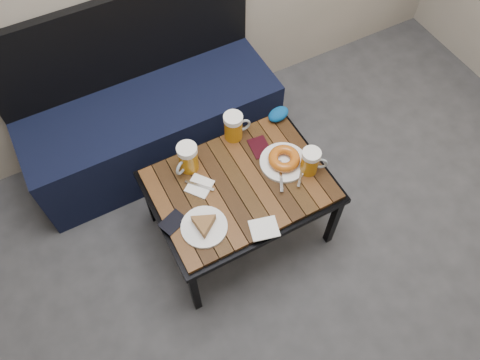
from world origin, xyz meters
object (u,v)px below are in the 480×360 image
bench (152,121)px  passport_burgundy (260,147)px  cafe_table (240,188)px  knit_pouch (278,114)px  passport_navy (173,222)px  beer_mug_right (311,161)px  beer_mug_centre (234,126)px  beer_mug_left (188,158)px  plate_pie (204,225)px  plate_bagel (284,160)px

bench → passport_burgundy: (0.37, -0.57, 0.20)m
cafe_table → knit_pouch: (0.36, 0.26, 0.07)m
bench → passport_navy: size_ratio=12.45×
bench → passport_burgundy: 0.71m
bench → beer_mug_right: 0.99m
beer_mug_centre → knit_pouch: (0.26, 0.00, -0.05)m
passport_navy → passport_burgundy: size_ratio=0.90×
bench → beer_mug_left: size_ratio=9.06×
plate_pie → beer_mug_left: bearing=76.9°
passport_burgundy → passport_navy: bearing=-155.8°
beer_mug_right → passport_navy: (-0.68, 0.05, -0.07)m
beer_mug_right → beer_mug_centre: bearing=153.3°
cafe_table → passport_burgundy: bearing=36.8°
beer_mug_left → beer_mug_right: 0.57m
beer_mug_right → plate_pie: (-0.57, -0.04, -0.05)m
knit_pouch → passport_burgundy: bearing=-145.2°
beer_mug_centre → beer_mug_right: size_ratio=1.08×
passport_burgundy → knit_pouch: 0.22m
beer_mug_centre → beer_mug_right: bearing=-52.0°
cafe_table → plate_pie: (-0.25, -0.13, 0.07)m
plate_pie → plate_bagel: bearing=15.1°
beer_mug_right → cafe_table: bearing=-164.2°
bench → plate_pie: bench is taller
beer_mug_left → passport_burgundy: beer_mug_left is taller
cafe_table → passport_navy: 0.37m
bench → plate_bagel: 0.86m
bench → beer_mug_left: bench is taller
bench → plate_bagel: bearing=-58.8°
bench → cafe_table: bench is taller
beer_mug_left → beer_mug_right: (0.50, -0.28, -0.01)m
beer_mug_centre → passport_navy: bearing=-141.4°
passport_navy → plate_pie: bearing=30.5°
plate_pie → plate_bagel: 0.50m
beer_mug_right → passport_burgundy: bearing=153.0°
plate_bagel → knit_pouch: (0.12, 0.26, 0.00)m
beer_mug_centre → passport_navy: beer_mug_centre is taller
plate_pie → knit_pouch: size_ratio=1.72×
cafe_table → beer_mug_left: 0.29m
beer_mug_left → beer_mug_right: size_ratio=1.09×
beer_mug_left → passport_burgundy: size_ratio=1.24×
beer_mug_left → passport_burgundy: 0.37m
plate_pie → passport_burgundy: (0.43, 0.27, -0.02)m
plate_pie → passport_burgundy: bearing=31.8°
beer_mug_left → knit_pouch: bearing=157.9°
bench → beer_mug_centre: size_ratio=9.20×
cafe_table → plate_pie: plate_pie is taller
passport_navy → bench: bearing=146.2°
beer_mug_right → passport_burgundy: (-0.14, 0.23, -0.07)m
plate_bagel → beer_mug_centre: bearing=117.3°
passport_navy → knit_pouch: size_ratio=0.93×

